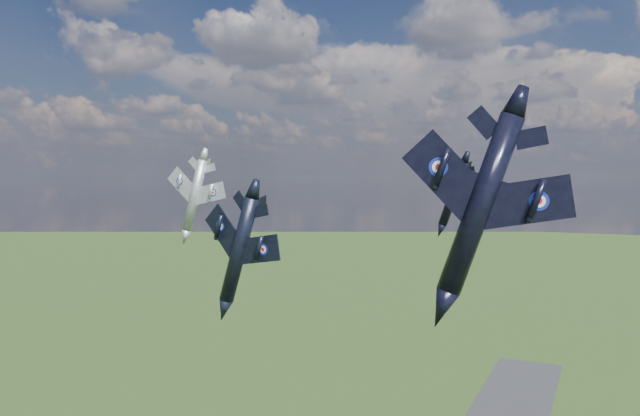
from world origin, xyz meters
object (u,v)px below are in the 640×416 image
at_px(jet_right_navy, 480,205).
at_px(jet_high_navy, 453,194).
at_px(jet_lead_navy, 239,249).
at_px(jet_left_silver, 195,195).

relative_size(jet_right_navy, jet_high_navy, 1.04).
bearing_deg(jet_right_navy, jet_lead_navy, 131.18).
bearing_deg(jet_lead_navy, jet_left_silver, 144.72).
height_order(jet_lead_navy, jet_left_silver, jet_left_silver).
xyz_separation_m(jet_lead_navy, jet_right_navy, (28.32, -20.22, 5.94)).
relative_size(jet_high_navy, jet_left_silver, 0.85).
bearing_deg(jet_lead_navy, jet_high_navy, 79.65).
bearing_deg(jet_right_navy, jet_high_navy, 90.92).
height_order(jet_right_navy, jet_left_silver, jet_right_navy).
distance_m(jet_lead_navy, jet_high_navy, 38.69).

